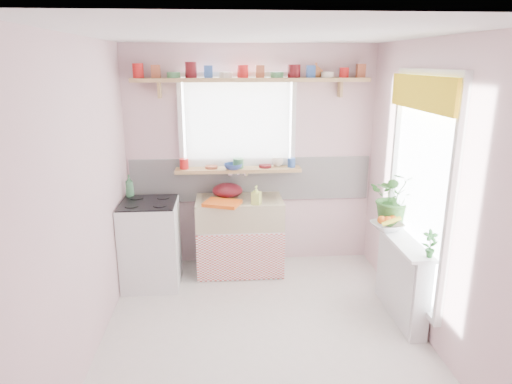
{
  "coord_description": "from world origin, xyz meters",
  "views": [
    {
      "loc": [
        -0.34,
        -3.5,
        2.31
      ],
      "look_at": [
        -0.02,
        0.55,
        1.14
      ],
      "focal_mm": 32.0,
      "sensor_mm": 36.0,
      "label": 1
    }
  ],
  "objects": [
    {
      "name": "room",
      "position": [
        0.66,
        0.86,
        1.37
      ],
      "size": [
        3.2,
        3.2,
        3.2
      ],
      "color": "white",
      "rests_on": "ground"
    },
    {
      "name": "sill_cup",
      "position": [
        0.3,
        1.54,
        1.21
      ],
      "size": [
        0.14,
        0.14,
        0.1
      ],
      "primitive_type": "imported",
      "rotation": [
        0.0,
        0.0,
        -0.07
      ],
      "color": "silver",
      "rests_on": "windowsill"
    },
    {
      "name": "soap_bottle_sink",
      "position": [
        0.02,
        1.1,
        0.95
      ],
      "size": [
        0.12,
        0.12,
        0.2
      ],
      "primitive_type": "imported",
      "rotation": [
        0.0,
        0.0,
        -0.38
      ],
      "color": "#D9F06A",
      "rests_on": "sink_unit"
    },
    {
      "name": "herb_pot",
      "position": [
        1.33,
        -0.2,
        0.89
      ],
      "size": [
        0.13,
        0.09,
        0.23
      ],
      "primitive_type": "imported",
      "rotation": [
        0.0,
        0.0,
        -0.09
      ],
      "color": "#2B6C2C",
      "rests_on": "radiator_ledge"
    },
    {
      "name": "cooker_bottle",
      "position": [
        -1.32,
        1.27,
        1.03
      ],
      "size": [
        0.09,
        0.09,
        0.24
      ],
      "primitive_type": "imported",
      "rotation": [
        0.0,
        0.0,
        0.02
      ],
      "color": "#3B774D",
      "rests_on": "cooker"
    },
    {
      "name": "jade_plant",
      "position": [
        1.33,
        0.6,
        1.04
      ],
      "size": [
        0.59,
        0.54,
        0.54
      ],
      "primitive_type": "imported",
      "rotation": [
        0.0,
        0.0,
        -0.3
      ],
      "color": "#316227",
      "rests_on": "radiator_ledge"
    },
    {
      "name": "colander",
      "position": [
        -0.28,
        1.39,
        0.93
      ],
      "size": [
        0.44,
        0.44,
        0.15
      ],
      "primitive_type": "ellipsoid",
      "rotation": [
        0.0,
        0.0,
        -0.38
      ],
      "color": "#550E17",
      "rests_on": "sink_unit"
    },
    {
      "name": "cooker",
      "position": [
        -1.1,
        1.05,
        0.46
      ],
      "size": [
        0.58,
        0.58,
        0.93
      ],
      "color": "white",
      "rests_on": "ground"
    },
    {
      "name": "sill_crockery",
      "position": [
        -0.15,
        1.48,
        1.22
      ],
      "size": [
        1.35,
        0.11,
        0.12
      ],
      "color": "red",
      "rests_on": "windowsill"
    },
    {
      "name": "dish_tray",
      "position": [
        -0.34,
        1.1,
        0.87
      ],
      "size": [
        0.44,
        0.38,
        0.04
      ],
      "primitive_type": "cube",
      "rotation": [
        0.0,
        0.0,
        -0.36
      ],
      "color": "orange",
      "rests_on": "sink_unit"
    },
    {
      "name": "fruit_bowl",
      "position": [
        1.21,
        0.44,
        0.81
      ],
      "size": [
        0.35,
        0.35,
        0.07
      ],
      "primitive_type": "imported",
      "rotation": [
        0.0,
        0.0,
        0.23
      ],
      "color": "silver",
      "rests_on": "radiator_ledge"
    },
    {
      "name": "sink_unit",
      "position": [
        -0.15,
        1.29,
        0.43
      ],
      "size": [
        0.95,
        0.65,
        1.11
      ],
      "color": "white",
      "rests_on": "ground"
    },
    {
      "name": "windowsill",
      "position": [
        -0.15,
        1.48,
        1.14
      ],
      "size": [
        1.4,
        0.22,
        0.04
      ],
      "primitive_type": "cube",
      "color": "tan",
      "rests_on": "room"
    },
    {
      "name": "sill_bowl",
      "position": [
        -0.21,
        1.42,
        1.19
      ],
      "size": [
        0.23,
        0.23,
        0.06
      ],
      "primitive_type": "imported",
      "rotation": [
        0.0,
        0.0,
        0.11
      ],
      "color": "#304E9F",
      "rests_on": "windowsill"
    },
    {
      "name": "fruit",
      "position": [
        1.22,
        0.44,
        0.87
      ],
      "size": [
        0.2,
        0.14,
        0.1
      ],
      "color": "#D75612",
      "rests_on": "fruit_bowl"
    },
    {
      "name": "pine_shelf",
      "position": [
        0.0,
        1.47,
        2.12
      ],
      "size": [
        2.52,
        0.24,
        0.04
      ],
      "primitive_type": "cube",
      "color": "tan",
      "rests_on": "room"
    },
    {
      "name": "radiator_ledge",
      "position": [
        1.3,
        0.2,
        0.4
      ],
      "size": [
        0.22,
        0.95,
        0.78
      ],
      "color": "white",
      "rests_on": "ground"
    },
    {
      "name": "shelf_vase",
      "position": [
        0.7,
        1.53,
        2.22
      ],
      "size": [
        0.17,
        0.17,
        0.15
      ],
      "primitive_type": "imported",
      "rotation": [
        0.0,
        0.0,
        0.2
      ],
      "color": "#B46737",
      "rests_on": "pine_shelf"
    },
    {
      "name": "shelf_crockery",
      "position": [
        0.0,
        1.47,
        2.2
      ],
      "size": [
        2.47,
        0.11,
        0.12
      ],
      "color": "red",
      "rests_on": "pine_shelf"
    }
  ]
}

